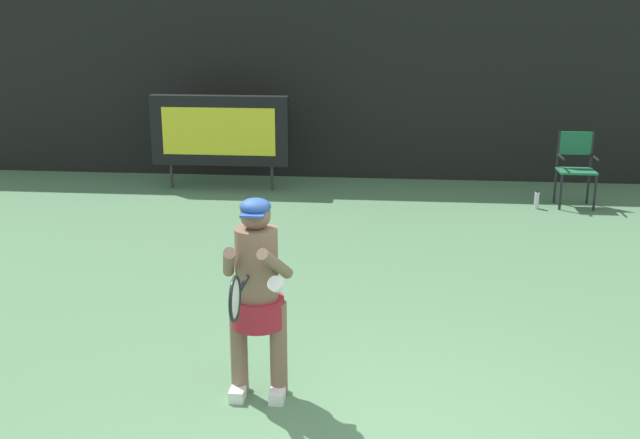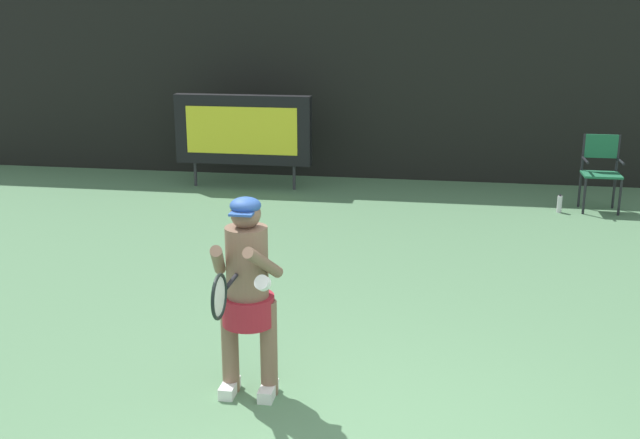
{
  "view_description": "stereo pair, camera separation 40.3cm",
  "coord_description": "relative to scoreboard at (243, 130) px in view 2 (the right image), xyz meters",
  "views": [
    {
      "loc": [
        0.13,
        -4.22,
        2.83
      ],
      "look_at": [
        -0.51,
        2.05,
        1.05
      ],
      "focal_mm": 42.27,
      "sensor_mm": 36.0,
      "label": 1
    },
    {
      "loc": [
        0.52,
        -4.17,
        2.83
      ],
      "look_at": [
        -0.51,
        2.05,
        1.05
      ],
      "focal_mm": 42.27,
      "sensor_mm": 36.0,
      "label": 2
    }
  ],
  "objects": [
    {
      "name": "tennis_player",
      "position": [
        1.8,
        -6.57,
        -0.1
      ],
      "size": [
        0.53,
        0.61,
        1.53
      ],
      "color": "white",
      "rests_on": "ground"
    },
    {
      "name": "tennis_racket",
      "position": [
        1.76,
        -7.1,
        0.05
      ],
      "size": [
        0.03,
        0.6,
        0.31
      ],
      "rotation": [
        0.0,
        0.0,
        -0.09
      ],
      "color": "black"
    },
    {
      "name": "umpire_chair",
      "position": [
        5.41,
        -0.52,
        -0.33
      ],
      "size": [
        0.52,
        0.44,
        1.08
      ],
      "color": "black",
      "rests_on": "ground"
    },
    {
      "name": "backdrop_screen",
      "position": [
        2.65,
        1.09,
        0.86
      ],
      "size": [
        18.0,
        0.12,
        3.66
      ],
      "color": "black",
      "rests_on": "ground"
    },
    {
      "name": "scoreboard",
      "position": [
        0.0,
        0.0,
        0.0
      ],
      "size": [
        2.2,
        0.21,
        1.5
      ],
      "color": "black",
      "rests_on": "ground"
    },
    {
      "name": "water_bottle",
      "position": [
        4.84,
        -0.75,
        -0.82
      ],
      "size": [
        0.07,
        0.07,
        0.27
      ],
      "color": "silver",
      "rests_on": "ground"
    }
  ]
}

